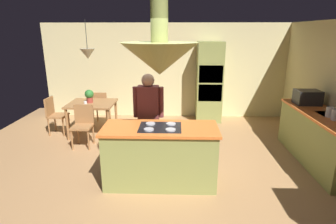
{
  "coord_description": "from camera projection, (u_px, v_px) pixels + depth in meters",
  "views": [
    {
      "loc": [
        0.25,
        -4.1,
        2.34
      ],
      "look_at": [
        0.1,
        0.4,
        1.0
      ],
      "focal_mm": 29.21,
      "sensor_mm": 36.0,
      "label": 1
    }
  ],
  "objects": [
    {
      "name": "ground",
      "position": [
        161.0,
        176.0,
        4.6
      ],
      "size": [
        8.16,
        8.16,
        0.0
      ],
      "primitive_type": "plane",
      "color": "#AD7F51"
    },
    {
      "name": "wall_back",
      "position": [
        168.0,
        71.0,
        7.54
      ],
      "size": [
        6.8,
        0.1,
        2.55
      ],
      "primitive_type": "cube",
      "color": "beige",
      "rests_on": "ground"
    },
    {
      "name": "kitchen_island",
      "position": [
        160.0,
        155.0,
        4.27
      ],
      "size": [
        1.76,
        0.76,
        0.96
      ],
      "color": "#8C934C",
      "rests_on": "ground"
    },
    {
      "name": "counter_run_right",
      "position": [
        319.0,
        138.0,
        4.95
      ],
      "size": [
        0.73,
        2.23,
        0.94
      ],
      "color": "#8C934C",
      "rests_on": "ground"
    },
    {
      "name": "oven_tower",
      "position": [
        209.0,
        82.0,
        7.18
      ],
      "size": [
        0.66,
        0.62,
        2.08
      ],
      "color": "#8C934C",
      "rests_on": "ground"
    },
    {
      "name": "dining_table",
      "position": [
        92.0,
        107.0,
        6.28
      ],
      "size": [
        1.04,
        0.9,
        0.76
      ],
      "color": "#9F6C3E",
      "rests_on": "ground"
    },
    {
      "name": "person_at_island",
      "position": [
        149.0,
        114.0,
        4.77
      ],
      "size": [
        0.53,
        0.22,
        1.65
      ],
      "color": "tan",
      "rests_on": "ground"
    },
    {
      "name": "range_hood",
      "position": [
        160.0,
        57.0,
        3.84
      ],
      "size": [
        1.1,
        1.1,
        1.0
      ],
      "color": "#8C934C"
    },
    {
      "name": "pendant_light_over_table",
      "position": [
        88.0,
        54.0,
        5.94
      ],
      "size": [
        0.32,
        0.32,
        0.82
      ],
      "color": "beige"
    },
    {
      "name": "chair_facing_island",
      "position": [
        83.0,
        123.0,
        5.68
      ],
      "size": [
        0.4,
        0.4,
        0.87
      ],
      "color": "#9F6C3E",
      "rests_on": "ground"
    },
    {
      "name": "chair_by_back_wall",
      "position": [
        100.0,
        106.0,
        6.97
      ],
      "size": [
        0.4,
        0.4,
        0.87
      ],
      "rotation": [
        0.0,
        0.0,
        3.14
      ],
      "color": "#9F6C3E",
      "rests_on": "ground"
    },
    {
      "name": "chair_at_corner",
      "position": [
        54.0,
        113.0,
        6.35
      ],
      "size": [
        0.4,
        0.4,
        0.87
      ],
      "rotation": [
        0.0,
        0.0,
        1.57
      ],
      "color": "#9F6C3E",
      "rests_on": "ground"
    },
    {
      "name": "potted_plant_on_table",
      "position": [
        89.0,
        95.0,
        6.22
      ],
      "size": [
        0.2,
        0.2,
        0.3
      ],
      "color": "#99382D",
      "rests_on": "dining_table"
    },
    {
      "name": "cup_on_table",
      "position": [
        85.0,
        103.0,
        6.03
      ],
      "size": [
        0.07,
        0.07,
        0.09
      ],
      "primitive_type": "cylinder",
      "color": "white",
      "rests_on": "dining_table"
    },
    {
      "name": "canister_sugar",
      "position": [
        336.0,
        115.0,
        4.44
      ],
      "size": [
        0.13,
        0.13,
        0.18
      ],
      "primitive_type": "cylinder",
      "color": "silver",
      "rests_on": "counter_run_right"
    },
    {
      "name": "canister_tea",
      "position": [
        330.0,
        112.0,
        4.61
      ],
      "size": [
        0.13,
        0.13,
        0.17
      ],
      "primitive_type": "cylinder",
      "color": "silver",
      "rests_on": "counter_run_right"
    },
    {
      "name": "microwave_on_counter",
      "position": [
        307.0,
        97.0,
        5.41
      ],
      "size": [
        0.46,
        0.36,
        0.28
      ],
      "primitive_type": "cube",
      "color": "#232326",
      "rests_on": "counter_run_right"
    }
  ]
}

